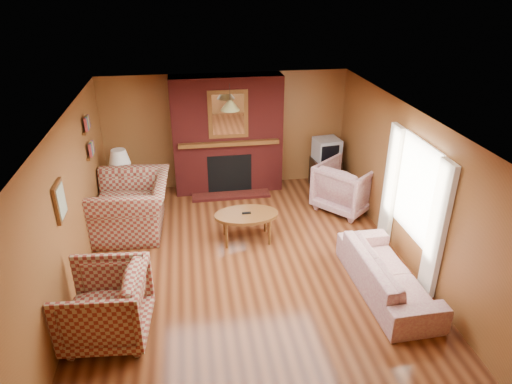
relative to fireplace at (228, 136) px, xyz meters
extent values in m
plane|color=#451F0E|center=(0.00, -2.98, -1.18)|extent=(6.50, 6.50, 0.00)
plane|color=white|center=(0.00, -2.98, 1.22)|extent=(6.50, 6.50, 0.00)
plane|color=brown|center=(0.00, 0.27, 0.02)|extent=(6.50, 0.00, 6.50)
plane|color=brown|center=(0.00, -6.23, 0.02)|extent=(6.50, 0.00, 6.50)
plane|color=brown|center=(-2.50, -2.98, 0.02)|extent=(0.00, 6.50, 6.50)
plane|color=brown|center=(2.50, -2.98, 0.02)|extent=(0.00, 6.50, 6.50)
cube|color=#581613|center=(0.00, 0.02, 0.02)|extent=(2.20, 0.50, 2.40)
cube|color=black|center=(0.00, -0.21, -0.73)|extent=(0.90, 0.06, 0.80)
cube|color=#581613|center=(0.00, -0.38, -1.15)|extent=(1.60, 0.35, 0.06)
cube|color=brown|center=(0.00, -0.25, -0.06)|extent=(2.00, 0.18, 0.08)
cube|color=brown|center=(0.00, -0.22, 0.52)|extent=(0.78, 0.05, 0.95)
cube|color=white|center=(0.00, -0.25, 0.52)|extent=(0.62, 0.02, 0.80)
cube|color=beige|center=(2.44, -3.93, -0.13)|extent=(0.08, 0.35, 2.00)
cube|color=beige|center=(2.44, -2.43, -0.13)|extent=(0.08, 0.35, 2.00)
cube|color=white|center=(2.48, -3.18, 0.12)|extent=(0.03, 1.10, 1.50)
cube|color=brown|center=(-2.47, -1.08, 0.17)|extent=(0.06, 0.55, 0.04)
cube|color=brown|center=(-2.47, -1.08, 0.62)|extent=(0.06, 0.55, 0.04)
cube|color=brown|center=(-2.47, -3.28, 0.37)|extent=(0.04, 0.40, 0.50)
cube|color=beige|center=(-2.44, -3.28, 0.37)|extent=(0.01, 0.32, 0.42)
cylinder|color=black|center=(0.00, -0.68, 1.04)|extent=(0.01, 0.01, 0.35)
cone|color=tan|center=(0.00, -0.68, 0.82)|extent=(0.36, 0.36, 0.18)
imported|color=maroon|center=(-1.85, -1.43, -0.70)|extent=(1.35, 1.53, 0.96)
imported|color=maroon|center=(-1.95, -4.10, -0.71)|extent=(1.12, 1.09, 0.95)
imported|color=#C5B699|center=(1.90, -3.79, -0.88)|extent=(0.86, 2.07, 0.60)
imported|color=#C5B699|center=(2.15, -1.24, -0.72)|extent=(1.42, 1.42, 0.93)
ellipsoid|color=brown|center=(0.09, -2.09, -0.70)|extent=(1.09, 0.67, 0.05)
cube|color=black|center=(0.09, -2.09, -0.66)|extent=(0.15, 0.05, 0.02)
cylinder|color=brown|center=(0.46, -1.87, -0.96)|extent=(0.05, 0.05, 0.45)
cylinder|color=brown|center=(-0.27, -1.87, -0.96)|extent=(0.05, 0.05, 0.45)
cylinder|color=brown|center=(0.46, -2.30, -0.96)|extent=(0.05, 0.05, 0.45)
cylinder|color=brown|center=(-0.27, -2.30, -0.96)|extent=(0.05, 0.05, 0.45)
cube|color=brown|center=(-2.10, -0.53, -0.92)|extent=(0.40, 0.40, 0.53)
sphere|color=white|center=(-2.10, -0.53, -0.49)|extent=(0.33, 0.33, 0.33)
cylinder|color=black|center=(-2.10, -0.53, -0.30)|extent=(0.03, 0.03, 0.10)
cone|color=white|center=(-2.10, -0.53, -0.12)|extent=(0.41, 0.41, 0.29)
cube|color=black|center=(2.05, -0.18, -0.87)|extent=(0.58, 0.53, 0.62)
cube|color=#A0A3A8|center=(2.05, -0.18, -0.33)|extent=(0.55, 0.53, 0.46)
cube|color=black|center=(2.05, -0.43, -0.33)|extent=(0.38, 0.07, 0.32)
camera|label=1|loc=(-0.79, -8.79, 3.02)|focal=32.00mm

